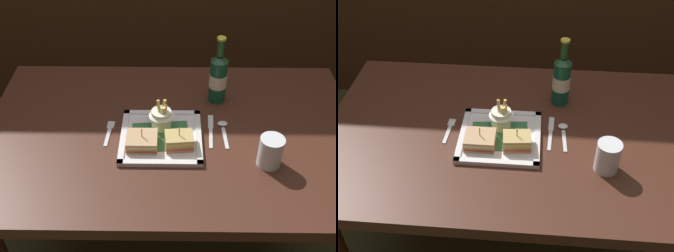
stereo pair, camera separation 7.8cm
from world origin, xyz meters
The scene contains 10 objects.
dining_table centered at (0.00, 0.00, 0.62)m, with size 1.30×0.83×0.76m.
square_plate centered at (-0.04, -0.04, 0.76)m, with size 0.27×0.27×0.02m.
sandwich_half_left centered at (-0.10, -0.08, 0.79)m, with size 0.10×0.09×0.07m.
sandwich_half_right centered at (0.02, -0.08, 0.79)m, with size 0.10×0.08×0.08m.
fries_cup centered at (-0.04, 0.01, 0.81)m, with size 0.08×0.08×0.11m.
beer_bottle centered at (0.16, 0.19, 0.86)m, with size 0.06×0.06×0.26m.
water_glass centered at (0.30, -0.15, 0.80)m, with size 0.08×0.08×0.10m.
fork centered at (-0.22, -0.01, 0.76)m, with size 0.03×0.13×0.00m.
knife centered at (0.13, 0.01, 0.76)m, with size 0.02×0.17×0.00m.
spoon centered at (0.18, 0.02, 0.76)m, with size 0.03×0.14×0.01m.
Camera 1 is at (-0.00, -1.11, 1.71)m, focal length 45.53 mm.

